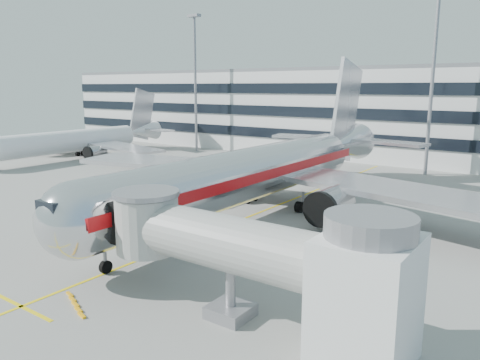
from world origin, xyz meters
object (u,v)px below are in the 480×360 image
Objects in this scene: cargo_container_right at (130,202)px; cargo_container_front at (70,215)px; ramp_worker at (69,219)px; cargo_container_left at (89,201)px; main_jet at (264,170)px; belt_loader at (128,209)px; baggage_tug at (95,208)px.

cargo_container_right is 0.87× the size of cargo_container_front.
cargo_container_left is at bearing 63.68° from ramp_worker.
main_jet is 10.18× the size of belt_loader.
ramp_worker reaches higher than cargo_container_front.
main_jet is at bearing 50.16° from cargo_container_front.
ramp_worker is at bearing -70.98° from baggage_tug.
baggage_tug is at bearing -28.23° from cargo_container_left.
cargo_container_front is at bearing -113.04° from belt_loader.
main_jet is 24.21× the size of cargo_container_left.
ramp_worker is (1.38, -1.05, 0.08)m from cargo_container_front.
cargo_container_right is at bearing -146.52° from main_jet.
baggage_tug reaches higher than cargo_container_front.
belt_loader is 6.04m from ramp_worker.
baggage_tug is at bearing -95.69° from cargo_container_right.
main_jet reaches higher than belt_loader.
ramp_worker is at bearing -124.48° from main_jet.
cargo_container_right is (3.33, 2.51, -0.08)m from cargo_container_left.
cargo_container_left is 6.72m from ramp_worker.
cargo_container_right is (0.41, 4.08, -0.16)m from baggage_tug.
baggage_tug is (-1.99, -2.32, 0.33)m from belt_loader.
belt_loader is 1.46× the size of baggage_tug.
main_jet is at bearing -9.44° from ramp_worker.
cargo_container_left is at bearing 151.77° from baggage_tug.
main_jet is at bearing 33.48° from cargo_container_right.
baggage_tug is 3.32m from cargo_container_left.
cargo_container_front is (-11.85, -14.21, -3.34)m from main_jet.
main_jet is at bearing 43.53° from belt_loader.
ramp_worker is (-0.73, -5.99, 0.31)m from belt_loader.
belt_loader is at bearing -136.47° from main_jet.
cargo_container_left is (-14.67, -10.01, -3.32)m from main_jet.
belt_loader reaches higher than cargo_container_front.
belt_loader is 2.66× the size of cargo_container_right.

